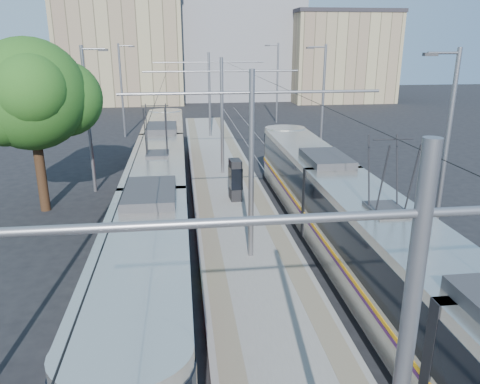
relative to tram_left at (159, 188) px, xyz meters
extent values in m
cube|color=gray|center=(3.60, 4.39, -1.56)|extent=(4.00, 50.00, 0.30)
cube|color=gray|center=(2.15, 4.39, -1.40)|extent=(0.70, 50.00, 0.01)
cube|color=gray|center=(5.05, 4.39, -1.40)|extent=(0.70, 50.00, 0.01)
cube|color=gray|center=(-0.72, 4.39, -1.69)|extent=(0.07, 70.00, 0.03)
cube|color=gray|center=(0.72, 4.39, -1.69)|extent=(0.07, 70.00, 0.03)
cube|color=gray|center=(6.48, 4.39, -1.69)|extent=(0.07, 70.00, 0.03)
cube|color=gray|center=(7.92, 4.39, -1.69)|extent=(0.07, 70.00, 0.03)
cube|color=black|center=(0.00, 0.00, -1.51)|extent=(2.30, 29.96, 0.40)
cube|color=beige|center=(0.00, 0.00, 0.14)|extent=(2.40, 28.36, 2.90)
cube|color=black|center=(0.00, 0.00, 0.64)|extent=(2.43, 28.36, 1.30)
cube|color=#EFA90C|center=(0.00, 0.00, -0.26)|extent=(2.43, 28.36, 0.12)
cube|color=#A90913|center=(0.00, 0.00, -0.76)|extent=(2.42, 28.36, 1.10)
cube|color=#2D2D30|center=(0.00, 0.00, 1.74)|extent=(1.68, 3.00, 0.30)
cube|color=black|center=(7.20, -8.26, -1.51)|extent=(2.30, 30.01, 0.40)
cube|color=beige|center=(7.20, -8.26, 0.14)|extent=(2.40, 28.41, 2.90)
cube|color=black|center=(7.20, -8.26, 0.64)|extent=(2.43, 28.41, 1.30)
cube|color=#FCA30D|center=(7.20, -8.26, -0.26)|extent=(2.43, 28.41, 0.12)
cube|color=#44154C|center=(7.20, -8.26, -0.41)|extent=(2.43, 28.41, 0.10)
cube|color=#2D2D30|center=(7.20, -8.26, 1.74)|extent=(1.68, 3.00, 0.30)
cylinder|color=slate|center=(3.60, -16.61, 4.79)|extent=(9.20, 0.10, 0.10)
cylinder|color=slate|center=(3.60, -4.61, 2.09)|extent=(0.20, 0.20, 7.00)
cylinder|color=slate|center=(3.60, -4.61, 4.79)|extent=(9.20, 0.10, 0.10)
cylinder|color=slate|center=(3.60, 7.39, 2.09)|extent=(0.20, 0.20, 7.00)
cylinder|color=slate|center=(3.60, 7.39, 4.79)|extent=(9.20, 0.10, 0.10)
cylinder|color=slate|center=(3.60, 19.39, 2.09)|extent=(0.20, 0.20, 7.00)
cylinder|color=slate|center=(3.60, 19.39, 4.79)|extent=(9.20, 0.10, 0.10)
cylinder|color=black|center=(0.00, 4.39, 3.84)|extent=(0.02, 70.00, 0.02)
cylinder|color=black|center=(7.20, 4.39, 3.84)|extent=(0.02, 70.00, 0.02)
cylinder|color=slate|center=(-3.90, 5.39, 2.29)|extent=(0.18, 0.18, 8.00)
cube|color=#2D2D30|center=(-2.80, 5.39, 6.04)|extent=(0.50, 0.22, 0.12)
cylinder|color=slate|center=(-3.90, 21.39, 2.29)|extent=(0.18, 0.18, 8.00)
cube|color=#2D2D30|center=(-2.80, 21.39, 6.04)|extent=(0.50, 0.22, 0.12)
cylinder|color=slate|center=(11.10, -4.61, 2.29)|extent=(0.18, 0.18, 8.00)
cube|color=#2D2D30|center=(10.00, -4.61, 6.04)|extent=(0.50, 0.22, 0.12)
cylinder|color=slate|center=(11.10, 11.39, 2.29)|extent=(0.18, 0.18, 8.00)
cube|color=#2D2D30|center=(10.00, 11.39, 6.04)|extent=(0.50, 0.22, 0.12)
cylinder|color=slate|center=(11.10, 27.39, 2.29)|extent=(0.18, 0.18, 8.00)
cube|color=#2D2D30|center=(10.00, 27.39, 6.04)|extent=(0.50, 0.22, 0.12)
cube|color=black|center=(3.79, 2.11, -0.34)|extent=(0.62, 0.96, 2.13)
cube|color=black|center=(3.79, 2.11, -0.20)|extent=(0.66, 1.00, 1.11)
cylinder|color=#382314|center=(-5.88, 2.51, 0.05)|extent=(0.48, 0.48, 3.51)
sphere|color=#1A4A15|center=(-5.88, 2.51, 4.10)|extent=(5.26, 5.26, 5.26)
sphere|color=#1A4A15|center=(-4.57, 3.38, 3.77)|extent=(3.72, 3.72, 3.72)
cube|color=gray|center=(-6.40, 47.39, 5.48)|extent=(16.00, 12.00, 14.38)
cube|color=slate|center=(9.60, 51.39, 6.55)|extent=(18.00, 14.00, 16.51)
cube|color=gray|center=(23.60, 45.39, 4.15)|extent=(14.00, 10.00, 11.71)
cube|color=#262328|center=(23.60, 45.39, 10.25)|extent=(14.28, 10.20, 0.50)
camera|label=1|loc=(1.12, -20.91, 6.51)|focal=35.00mm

